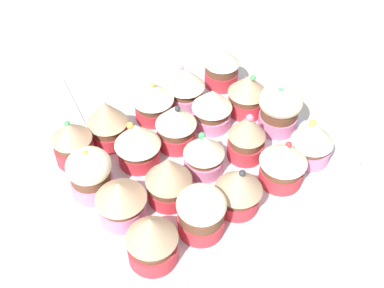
# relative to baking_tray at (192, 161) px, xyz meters

# --- Properties ---
(ground_plane) EXTENTS (1.80, 1.80, 0.03)m
(ground_plane) POSITION_rel_baking_tray_xyz_m (0.00, 0.00, -0.02)
(ground_plane) COLOR beige
(baking_tray) EXTENTS (0.31, 0.38, 0.01)m
(baking_tray) POSITION_rel_baking_tray_xyz_m (0.00, 0.00, 0.00)
(baking_tray) COLOR silver
(baking_tray) RESTS_ON ground_plane
(cupcake_0) EXTENTS (0.06, 0.06, 0.07)m
(cupcake_0) POSITION_rel_baking_tray_xyz_m (-0.10, -0.13, 0.04)
(cupcake_0) COLOR #D1333D
(cupcake_0) RESTS_ON baking_tray
(cupcake_1) EXTENTS (0.06, 0.06, 0.08)m
(cupcake_1) POSITION_rel_baking_tray_xyz_m (-0.04, -0.14, 0.04)
(cupcake_1) COLOR pink
(cupcake_1) RESTS_ON baking_tray
(cupcake_2) EXTENTS (0.07, 0.07, 0.07)m
(cupcake_2) POSITION_rel_baking_tray_xyz_m (0.03, -0.13, 0.04)
(cupcake_2) COLOR pink
(cupcake_2) RESTS_ON baking_tray
(cupcake_3) EXTENTS (0.06, 0.06, 0.08)m
(cupcake_3) POSITION_rel_baking_tray_xyz_m (0.10, -0.14, 0.05)
(cupcake_3) COLOR #D1333D
(cupcake_3) RESTS_ON baking_tray
(cupcake_4) EXTENTS (0.06, 0.06, 0.08)m
(cupcake_4) POSITION_rel_baking_tray_xyz_m (-0.10, -0.08, 0.05)
(cupcake_4) COLOR #D1333D
(cupcake_4) RESTS_ON baking_tray
(cupcake_5) EXTENTS (0.07, 0.07, 0.08)m
(cupcake_5) POSITION_rel_baking_tray_xyz_m (-0.04, -0.06, 0.04)
(cupcake_5) COLOR #D1333D
(cupcake_5) RESTS_ON baking_tray
(cupcake_6) EXTENTS (0.06, 0.06, 0.08)m
(cupcake_6) POSITION_rel_baking_tray_xyz_m (0.04, -0.07, 0.05)
(cupcake_6) COLOR #D1333D
(cupcake_6) RESTS_ON baking_tray
(cupcake_7) EXTENTS (0.06, 0.06, 0.07)m
(cupcake_7) POSITION_rel_baking_tray_xyz_m (0.10, -0.07, 0.04)
(cupcake_7) COLOR #D1333D
(cupcake_7) RESTS_ON baking_tray
(cupcake_8) EXTENTS (0.06, 0.06, 0.07)m
(cupcake_8) POSITION_rel_baking_tray_xyz_m (-0.11, 0.01, 0.04)
(cupcake_8) COLOR #D1333D
(cupcake_8) RESTS_ON baking_tray
(cupcake_9) EXTENTS (0.06, 0.06, 0.08)m
(cupcake_9) POSITION_rel_baking_tray_xyz_m (-0.04, 0.00, 0.04)
(cupcake_9) COLOR #D1333D
(cupcake_9) RESTS_ON baking_tray
(cupcake_10) EXTENTS (0.06, 0.06, 0.07)m
(cupcake_10) POSITION_rel_baking_tray_xyz_m (0.03, 0.00, 0.04)
(cupcake_10) COLOR pink
(cupcake_10) RESTS_ON baking_tray
(cupcake_11) EXTENTS (0.06, 0.06, 0.08)m
(cupcake_11) POSITION_rel_baking_tray_xyz_m (0.11, -0.01, 0.04)
(cupcake_11) COLOR #D1333D
(cupcake_11) RESTS_ON baking_tray
(cupcake_12) EXTENTS (0.06, 0.06, 0.07)m
(cupcake_12) POSITION_rel_baking_tray_xyz_m (-0.10, 0.07, 0.04)
(cupcake_12) COLOR pink
(cupcake_12) RESTS_ON baking_tray
(cupcake_13) EXTENTS (0.06, 0.06, 0.07)m
(cupcake_13) POSITION_rel_baking_tray_xyz_m (-0.04, 0.07, 0.04)
(cupcake_13) COLOR pink
(cupcake_13) RESTS_ON baking_tray
(cupcake_14) EXTENTS (0.05, 0.05, 0.08)m
(cupcake_14) POSITION_rel_baking_tray_xyz_m (0.04, 0.07, 0.04)
(cupcake_14) COLOR #D1333D
(cupcake_14) RESTS_ON baking_tray
(cupcake_15) EXTENTS (0.07, 0.07, 0.07)m
(cupcake_15) POSITION_rel_baking_tray_xyz_m (0.11, 0.07, 0.04)
(cupcake_15) COLOR #D1333D
(cupcake_15) RESTS_ON baking_tray
(cupcake_16) EXTENTS (0.06, 0.06, 0.07)m
(cupcake_16) POSITION_rel_baking_tray_xyz_m (-0.11, 0.14, 0.04)
(cupcake_16) COLOR #D1333D
(cupcake_16) RESTS_ON baking_tray
(cupcake_17) EXTENTS (0.06, 0.06, 0.07)m
(cupcake_17) POSITION_rel_baking_tray_xyz_m (-0.03, 0.13, 0.04)
(cupcake_17) COLOR #D1333D
(cupcake_17) RESTS_ON baking_tray
(cupcake_18) EXTENTS (0.07, 0.07, 0.08)m
(cupcake_18) POSITION_rel_baking_tray_xyz_m (0.03, 0.14, 0.05)
(cupcake_18) COLOR pink
(cupcake_18) RESTS_ON baking_tray
(cupcake_19) EXTENTS (0.06, 0.06, 0.07)m
(cupcake_19) POSITION_rel_baking_tray_xyz_m (0.10, 0.14, 0.04)
(cupcake_19) COLOR pink
(cupcake_19) RESTS_ON baking_tray
(napkin) EXTENTS (0.17, 0.17, 0.01)m
(napkin) POSITION_rel_baking_tray_xyz_m (-0.24, -0.14, -0.00)
(napkin) COLOR white
(napkin) RESTS_ON ground_plane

